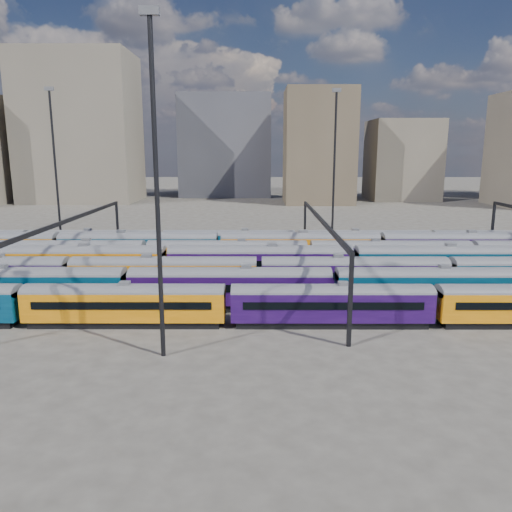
{
  "coord_description": "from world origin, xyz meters",
  "views": [
    {
      "loc": [
        2.45,
        -58.95,
        15.88
      ],
      "look_at": [
        2.25,
        1.91,
        3.0
      ],
      "focal_mm": 35.0,
      "sensor_mm": 36.0,
      "label": 1
    }
  ],
  "objects_px": {
    "rake_1": "(333,283)",
    "rake_2": "(70,271)",
    "mast_2": "(156,177)",
    "rake_0": "(125,300)"
  },
  "relations": [
    {
      "from": "rake_0",
      "to": "rake_1",
      "type": "bearing_deg",
      "value": 14.09
    },
    {
      "from": "rake_2",
      "to": "mast_2",
      "type": "bearing_deg",
      "value": -51.54
    },
    {
      "from": "rake_1",
      "to": "mast_2",
      "type": "relative_size",
      "value": 4.89
    },
    {
      "from": "rake_0",
      "to": "mast_2",
      "type": "bearing_deg",
      "value": -55.79
    },
    {
      "from": "mast_2",
      "to": "rake_0",
      "type": "bearing_deg",
      "value": 124.21
    },
    {
      "from": "rake_2",
      "to": "mast_2",
      "type": "relative_size",
      "value": 4.93
    },
    {
      "from": "rake_0",
      "to": "rake_1",
      "type": "distance_m",
      "value": 20.54
    },
    {
      "from": "rake_1",
      "to": "rake_2",
      "type": "distance_m",
      "value": 29.09
    },
    {
      "from": "rake_0",
      "to": "mast_2",
      "type": "relative_size",
      "value": 3.69
    },
    {
      "from": "rake_1",
      "to": "rake_2",
      "type": "relative_size",
      "value": 0.99
    }
  ]
}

